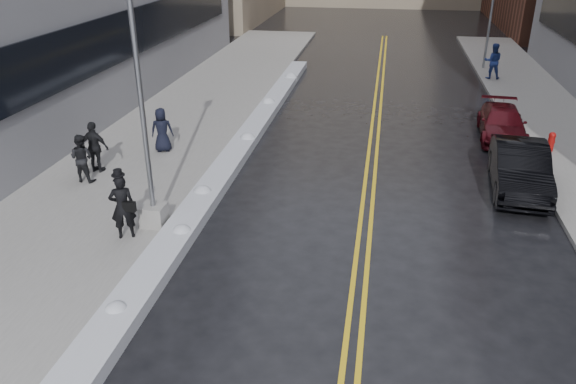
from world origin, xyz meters
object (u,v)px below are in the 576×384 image
at_px(fire_hydrant, 551,141).
at_px(car_maroon, 502,123).
at_px(pedestrian_d, 95,147).
at_px(pedestrian_east, 493,61).
at_px(pedestrian_fedora, 122,207).
at_px(lamppost, 146,144).
at_px(pedestrian_c, 162,130).
at_px(car_black, 520,168).
at_px(pedestrian_b, 82,158).
at_px(traffic_signal, 491,11).

relative_size(fire_hydrant, car_maroon, 0.17).
xyz_separation_m(fire_hydrant, pedestrian_d, (-15.66, -4.71, 0.48)).
bearing_deg(pedestrian_east, pedestrian_fedora, 59.44).
distance_m(lamppost, pedestrian_east, 22.70).
distance_m(pedestrian_c, pedestrian_d, 2.69).
xyz_separation_m(fire_hydrant, car_black, (-1.80, -3.45, 0.20)).
distance_m(lamppost, car_black, 11.58).
bearing_deg(fire_hydrant, pedestrian_b, -160.65).
xyz_separation_m(pedestrian_d, car_maroon, (14.16, 6.34, -0.42)).
distance_m(pedestrian_fedora, pedestrian_b, 4.38).
relative_size(lamppost, pedestrian_d, 4.34).
height_order(fire_hydrant, pedestrian_c, pedestrian_c).
xyz_separation_m(fire_hydrant, pedestrian_east, (-0.48, 11.32, 0.56)).
bearing_deg(traffic_signal, pedestrian_east, -89.55).
bearing_deg(pedestrian_east, fire_hydrant, 93.35).
distance_m(fire_hydrant, traffic_signal, 14.30).
bearing_deg(pedestrian_d, car_black, -166.30).
bearing_deg(pedestrian_east, car_black, 85.81).
bearing_deg(car_black, car_maroon, 91.34).
relative_size(pedestrian_fedora, car_maroon, 0.43).
distance_m(lamppost, fire_hydrant, 14.81).
distance_m(pedestrian_fedora, car_black, 12.22).
bearing_deg(pedestrian_b, lamppost, 148.74).
bearing_deg(pedestrian_c, pedestrian_east, -150.58).
xyz_separation_m(pedestrian_b, pedestrian_east, (15.24, 16.84, 0.16)).
relative_size(lamppost, pedestrian_fedora, 4.25).
relative_size(fire_hydrant, pedestrian_c, 0.45).
height_order(fire_hydrant, traffic_signal, traffic_signal).
height_order(lamppost, fire_hydrant, lamppost).
xyz_separation_m(pedestrian_east, car_maroon, (-1.02, -9.69, -0.49)).
bearing_deg(car_maroon, lamppost, -134.45).
xyz_separation_m(pedestrian_c, car_black, (12.38, -0.98, -0.22)).
bearing_deg(pedestrian_fedora, pedestrian_d, -78.57).
distance_m(lamppost, pedestrian_b, 4.51).
relative_size(pedestrian_d, car_maroon, 0.42).
xyz_separation_m(lamppost, pedestrian_b, (-3.42, 2.48, -1.59)).
relative_size(fire_hydrant, pedestrian_fedora, 0.41).
distance_m(fire_hydrant, car_black, 3.90).
bearing_deg(lamppost, traffic_signal, 61.79).
bearing_deg(lamppost, pedestrian_fedora, -122.37).
distance_m(traffic_signal, car_black, 17.70).
relative_size(pedestrian_fedora, car_black, 0.39).
distance_m(traffic_signal, car_maroon, 12.72).
bearing_deg(car_maroon, fire_hydrant, -43.58).
relative_size(fire_hydrant, pedestrian_b, 0.46).
xyz_separation_m(pedestrian_fedora, pedestrian_b, (-2.93, 3.26, -0.10)).
distance_m(traffic_signal, pedestrian_b, 24.88).
bearing_deg(pedestrian_east, pedestrian_c, 46.12).
height_order(pedestrian_b, pedestrian_east, pedestrian_east).
relative_size(pedestrian_east, car_maroon, 0.45).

